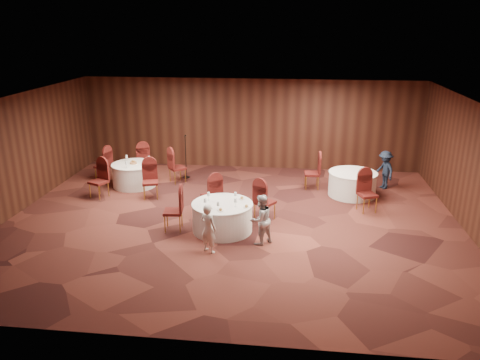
# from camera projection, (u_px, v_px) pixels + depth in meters

# --- Properties ---
(ground) EXTENTS (12.00, 12.00, 0.00)m
(ground) POSITION_uv_depth(u_px,v_px,m) (232.00, 221.00, 12.51)
(ground) COLOR black
(ground) RESTS_ON ground
(room_shell) EXTENTS (12.00, 12.00, 12.00)m
(room_shell) POSITION_uv_depth(u_px,v_px,m) (231.00, 150.00, 11.88)
(room_shell) COLOR silver
(room_shell) RESTS_ON ground
(table_main) EXTENTS (1.54, 1.54, 0.74)m
(table_main) POSITION_uv_depth(u_px,v_px,m) (222.00, 217.00, 11.83)
(table_main) COLOR silver
(table_main) RESTS_ON ground
(table_left) EXTENTS (1.41, 1.41, 0.74)m
(table_left) POSITION_uv_depth(u_px,v_px,m) (134.00, 175.00, 15.11)
(table_left) COLOR silver
(table_left) RESTS_ON ground
(table_right) EXTENTS (1.46, 1.46, 0.74)m
(table_right) POSITION_uv_depth(u_px,v_px,m) (352.00, 184.00, 14.27)
(table_right) COLOR silver
(table_right) RESTS_ON ground
(chairs_main) EXTENTS (2.92, 1.89, 1.00)m
(chairs_main) POSITION_uv_depth(u_px,v_px,m) (217.00, 203.00, 12.41)
(chairs_main) COLOR #3B0B0C
(chairs_main) RESTS_ON ground
(chairs_left) EXTENTS (3.20, 3.06, 1.00)m
(chairs_left) POSITION_uv_depth(u_px,v_px,m) (135.00, 171.00, 15.07)
(chairs_left) COLOR #3B0B0C
(chairs_left) RESTS_ON ground
(chairs_right) EXTENTS (2.09, 2.37, 1.00)m
(chairs_right) POSITION_uv_depth(u_px,v_px,m) (338.00, 183.00, 13.92)
(chairs_right) COLOR #3B0B0C
(chairs_right) RESTS_ON ground
(tabletop_main) EXTENTS (1.13, 0.99, 0.22)m
(tabletop_main) POSITION_uv_depth(u_px,v_px,m) (227.00, 201.00, 11.56)
(tabletop_main) COLOR silver
(tabletop_main) RESTS_ON table_main
(tabletop_left) EXTENTS (0.85, 0.79, 0.22)m
(tabletop_left) POSITION_uv_depth(u_px,v_px,m) (134.00, 161.00, 14.96)
(tabletop_left) COLOR silver
(tabletop_left) RESTS_ON table_left
(tabletop_right) EXTENTS (0.08, 0.08, 0.22)m
(tabletop_right) POSITION_uv_depth(u_px,v_px,m) (362.00, 170.00, 13.87)
(tabletop_right) COLOR silver
(tabletop_right) RESTS_ON table_right
(mic_stand) EXTENTS (0.24, 0.24, 1.48)m
(mic_stand) POSITION_uv_depth(u_px,v_px,m) (186.00, 166.00, 15.90)
(mic_stand) COLOR black
(mic_stand) RESTS_ON ground
(woman_a) EXTENTS (0.51, 0.46, 1.18)m
(woman_a) POSITION_uv_depth(u_px,v_px,m) (208.00, 228.00, 10.65)
(woman_a) COLOR silver
(woman_a) RESTS_ON ground
(woman_b) EXTENTS (0.76, 0.75, 1.24)m
(woman_b) POSITION_uv_depth(u_px,v_px,m) (261.00, 220.00, 11.04)
(woman_b) COLOR #B5B4B9
(woman_b) RESTS_ON ground
(man_c) EXTENTS (0.74, 0.91, 1.23)m
(man_c) POSITION_uv_depth(u_px,v_px,m) (385.00, 170.00, 14.80)
(man_c) COLOR black
(man_c) RESTS_ON ground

